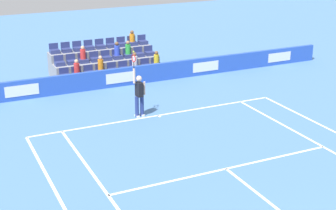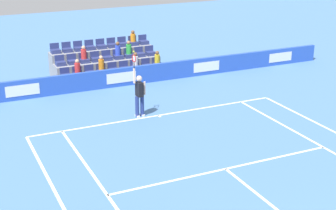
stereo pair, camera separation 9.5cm
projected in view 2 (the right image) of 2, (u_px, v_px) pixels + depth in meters
line_baseline at (158, 115)px, 21.69m from camera, size 10.97×0.10×0.01m
line_service at (226, 169)px, 17.01m from camera, size 8.23×0.10×0.01m
line_singles_sideline_left at (112, 202)px, 14.98m from camera, size 0.10×11.89×0.01m
line_singles_sideline_right at (332, 152)px, 18.26m from camera, size 0.10×11.89×0.01m
line_centre_mark at (159, 116)px, 21.61m from camera, size 0.10×0.20×0.01m
sponsor_barrier at (121, 77)px, 25.45m from camera, size 23.99×0.22×0.92m
tennis_player at (139, 94)px, 21.25m from camera, size 0.53×0.38×2.85m
stadium_stand at (106, 64)px, 27.38m from camera, size 5.58×2.85×2.09m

